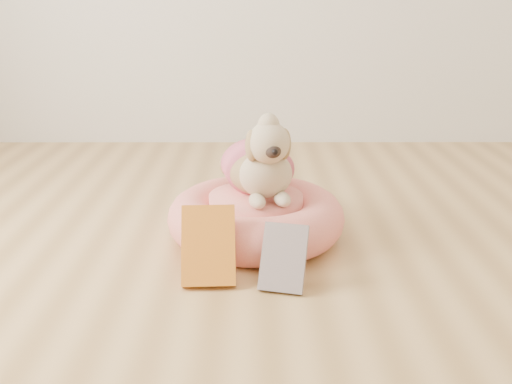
{
  "coord_description": "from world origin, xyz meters",
  "views": [
    {
      "loc": [
        -0.04,
        -0.92,
        0.77
      ],
      "look_at": [
        -0.03,
        0.83,
        0.18
      ],
      "focal_mm": 40.0,
      "sensor_mm": 36.0,
      "label": 1
    }
  ],
  "objects_px": {
    "dog": "(260,150)",
    "book_yellow": "(208,246)",
    "book_white": "(284,258)",
    "pet_bed": "(256,217)"
  },
  "relations": [
    {
      "from": "dog",
      "to": "book_yellow",
      "type": "relative_size",
      "value": 1.75
    },
    {
      "from": "book_white",
      "to": "dog",
      "type": "bearing_deg",
      "value": 113.49
    },
    {
      "from": "pet_bed",
      "to": "book_yellow",
      "type": "distance_m",
      "value": 0.34
    },
    {
      "from": "dog",
      "to": "book_yellow",
      "type": "xyz_separation_m",
      "value": [
        -0.15,
        -0.33,
        -0.2
      ]
    },
    {
      "from": "book_white",
      "to": "pet_bed",
      "type": "bearing_deg",
      "value": 116.11
    },
    {
      "from": "pet_bed",
      "to": "dog",
      "type": "bearing_deg",
      "value": 49.7
    },
    {
      "from": "pet_bed",
      "to": "book_white",
      "type": "height_order",
      "value": "book_white"
    },
    {
      "from": "book_yellow",
      "to": "book_white",
      "type": "xyz_separation_m",
      "value": [
        0.21,
        -0.04,
        -0.02
      ]
    },
    {
      "from": "book_yellow",
      "to": "pet_bed",
      "type": "bearing_deg",
      "value": 63.7
    },
    {
      "from": "pet_bed",
      "to": "book_white",
      "type": "bearing_deg",
      "value": -77.62
    }
  ]
}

